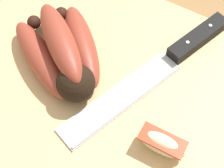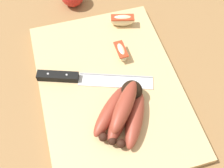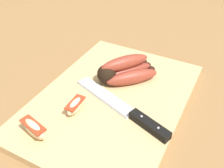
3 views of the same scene
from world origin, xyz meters
name	(u,v)px [view 3 (image 3 of 3)]	position (x,y,z in m)	size (l,w,h in m)	color
ground_plane	(115,99)	(0.00, 0.00, 0.00)	(6.00, 6.00, 0.00)	olive
cutting_board	(112,100)	(-0.02, 0.00, 0.01)	(0.47, 0.33, 0.02)	tan
banana_bunch	(124,70)	(0.07, 0.01, 0.05)	(0.16, 0.15, 0.07)	black
chefs_knife	(132,114)	(-0.06, -0.07, 0.03)	(0.12, 0.27, 0.02)	silver
apple_wedge_near	(34,129)	(-0.20, 0.08, 0.04)	(0.04, 0.07, 0.04)	beige
apple_wedge_middle	(75,106)	(-0.10, 0.05, 0.04)	(0.06, 0.03, 0.03)	beige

